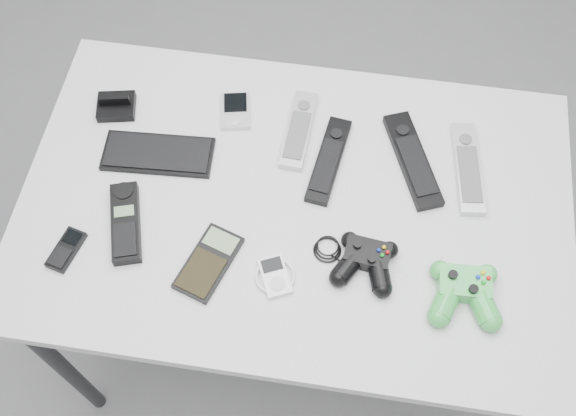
# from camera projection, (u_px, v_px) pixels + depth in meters

# --- Properties ---
(floor) EXTENTS (3.50, 3.50, 0.00)m
(floor) POSITION_uv_depth(u_px,v_px,m) (296.00, 334.00, 2.11)
(floor) COLOR slate
(floor) RESTS_ON ground
(desk) EXTENTS (1.17, 0.75, 0.79)m
(desk) POSITION_uv_depth(u_px,v_px,m) (295.00, 217.00, 1.49)
(desk) COLOR #A5A6A8
(desk) RESTS_ON floor
(pda_keyboard) EXTENTS (0.25, 0.12, 0.01)m
(pda_keyboard) POSITION_uv_depth(u_px,v_px,m) (158.00, 154.00, 1.48)
(pda_keyboard) COLOR black
(pda_keyboard) RESTS_ON desk
(dock_bracket) EXTENTS (0.10, 0.09, 0.05)m
(dock_bracket) POSITION_uv_depth(u_px,v_px,m) (115.00, 103.00, 1.53)
(dock_bracket) COLOR black
(dock_bracket) RESTS_ON desk
(pda) EXTENTS (0.08, 0.11, 0.02)m
(pda) POSITION_uv_depth(u_px,v_px,m) (236.00, 111.00, 1.54)
(pda) COLOR #B1B0B8
(pda) RESTS_ON desk
(remote_silver_a) EXTENTS (0.06, 0.21, 0.02)m
(remote_silver_a) POSITION_uv_depth(u_px,v_px,m) (299.00, 130.00, 1.51)
(remote_silver_a) COLOR #B1B0B8
(remote_silver_a) RESTS_ON desk
(remote_black_a) EXTENTS (0.08, 0.23, 0.02)m
(remote_black_a) POSITION_uv_depth(u_px,v_px,m) (329.00, 160.00, 1.47)
(remote_black_a) COLOR black
(remote_black_a) RESTS_ON desk
(remote_black_b) EXTENTS (0.15, 0.25, 0.02)m
(remote_black_b) POSITION_uv_depth(u_px,v_px,m) (413.00, 159.00, 1.47)
(remote_black_b) COLOR black
(remote_black_b) RESTS_ON desk
(remote_silver_b) EXTENTS (0.08, 0.23, 0.02)m
(remote_silver_b) POSITION_uv_depth(u_px,v_px,m) (468.00, 168.00, 1.46)
(remote_silver_b) COLOR silver
(remote_silver_b) RESTS_ON desk
(mobile_phone) EXTENTS (0.06, 0.10, 0.02)m
(mobile_phone) POSITION_uv_depth(u_px,v_px,m) (66.00, 250.00, 1.37)
(mobile_phone) COLOR black
(mobile_phone) RESTS_ON desk
(cordless_handset) EXTENTS (0.11, 0.19, 0.03)m
(cordless_handset) POSITION_uv_depth(u_px,v_px,m) (126.00, 223.00, 1.39)
(cordless_handset) COLOR black
(cordless_handset) RESTS_ON desk
(calculator) EXTENTS (0.13, 0.18, 0.02)m
(calculator) POSITION_uv_depth(u_px,v_px,m) (208.00, 262.00, 1.36)
(calculator) COLOR black
(calculator) RESTS_ON desk
(mp3_player) EXTENTS (0.11, 0.11, 0.02)m
(mp3_player) POSITION_uv_depth(u_px,v_px,m) (275.00, 276.00, 1.34)
(mp3_player) COLOR silver
(mp3_player) RESTS_ON desk
(controller_black) EXTENTS (0.23, 0.16, 0.04)m
(controller_black) POSITION_uv_depth(u_px,v_px,m) (366.00, 260.00, 1.35)
(controller_black) COLOR black
(controller_black) RESTS_ON desk
(controller_green) EXTENTS (0.15, 0.16, 0.05)m
(controller_green) POSITION_uv_depth(u_px,v_px,m) (465.00, 290.00, 1.31)
(controller_green) COLOR #227F2C
(controller_green) RESTS_ON desk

